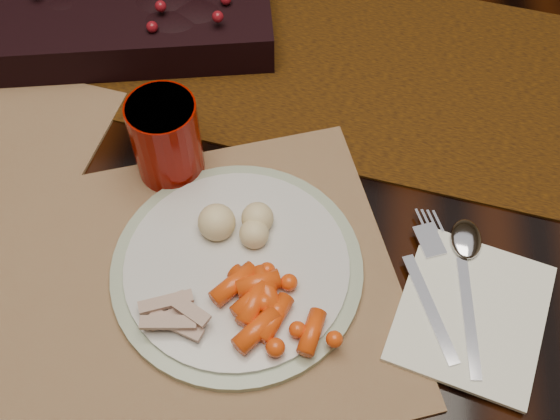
# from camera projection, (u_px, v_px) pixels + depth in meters

# --- Properties ---
(floor) EXTENTS (5.00, 5.00, 0.00)m
(floor) POSITION_uv_depth(u_px,v_px,m) (294.00, 320.00, 1.50)
(floor) COLOR black
(floor) RESTS_ON ground
(dining_table) EXTENTS (1.80, 1.00, 0.75)m
(dining_table) POSITION_uv_depth(u_px,v_px,m) (297.00, 228.00, 1.19)
(dining_table) COLOR black
(dining_table) RESTS_ON floor
(table_runner) EXTENTS (1.64, 0.59, 0.00)m
(table_runner) POSITION_uv_depth(u_px,v_px,m) (331.00, 62.00, 0.88)
(table_runner) COLOR black
(table_runner) RESTS_ON dining_table
(centerpiece) EXTENTS (0.38, 0.24, 0.07)m
(centerpiece) POSITION_uv_depth(u_px,v_px,m) (131.00, 9.00, 0.88)
(centerpiece) COLOR black
(centerpiece) RESTS_ON table_runner
(placemat_main) EXTENTS (0.56, 0.49, 0.00)m
(placemat_main) POSITION_uv_depth(u_px,v_px,m) (162.00, 300.00, 0.70)
(placemat_main) COLOR #906953
(placemat_main) RESTS_ON dining_table
(dinner_plate) EXTENTS (0.28, 0.28, 0.01)m
(dinner_plate) POSITION_uv_depth(u_px,v_px,m) (237.00, 268.00, 0.71)
(dinner_plate) COLOR silver
(dinner_plate) RESTS_ON placemat_main
(baby_carrots) EXTENTS (0.12, 0.10, 0.02)m
(baby_carrots) POSITION_uv_depth(u_px,v_px,m) (276.00, 308.00, 0.67)
(baby_carrots) COLOR #EA470F
(baby_carrots) RESTS_ON dinner_plate
(mashed_potatoes) EXTENTS (0.08, 0.07, 0.04)m
(mashed_potatoes) POSITION_uv_depth(u_px,v_px,m) (240.00, 214.00, 0.71)
(mashed_potatoes) COLOR tan
(mashed_potatoes) RESTS_ON dinner_plate
(turkey_shreds) EXTENTS (0.08, 0.07, 0.01)m
(turkey_shreds) POSITION_uv_depth(u_px,v_px,m) (177.00, 316.00, 0.66)
(turkey_shreds) COLOR #D39E8C
(turkey_shreds) RESTS_ON dinner_plate
(napkin) EXTENTS (0.18, 0.19, 0.01)m
(napkin) POSITION_uv_depth(u_px,v_px,m) (472.00, 313.00, 0.69)
(napkin) COLOR white
(napkin) RESTS_ON placemat_main
(fork) EXTENTS (0.08, 0.15, 0.00)m
(fork) POSITION_uv_depth(u_px,v_px,m) (430.00, 290.00, 0.70)
(fork) COLOR white
(fork) RESTS_ON napkin
(spoon) EXTENTS (0.04, 0.16, 0.00)m
(spoon) POSITION_uv_depth(u_px,v_px,m) (468.00, 291.00, 0.70)
(spoon) COLOR silver
(spoon) RESTS_ON napkin
(red_cup) EXTENTS (0.09, 0.09, 0.10)m
(red_cup) POSITION_uv_depth(u_px,v_px,m) (166.00, 139.00, 0.75)
(red_cup) COLOR #7B0800
(red_cup) RESTS_ON placemat_main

